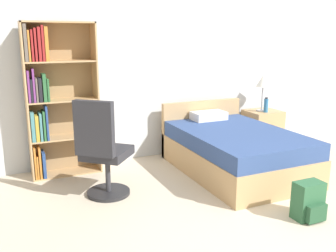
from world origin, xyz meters
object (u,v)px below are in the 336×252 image
(bed, at_px, (233,150))
(nightstand, at_px, (262,129))
(water_bottle, at_px, (266,105))
(backpack_green, at_px, (309,202))
(office_chair, at_px, (103,152))
(table_lamp, at_px, (263,83))
(bookshelf, at_px, (52,98))

(bed, bearing_deg, nightstand, 35.65)
(water_bottle, relative_size, backpack_green, 0.62)
(office_chair, bearing_deg, bed, 4.72)
(office_chair, height_order, nightstand, office_chair)
(nightstand, distance_m, table_lamp, 0.77)
(bed, bearing_deg, office_chair, -175.28)
(bookshelf, relative_size, office_chair, 1.71)
(bed, bearing_deg, water_bottle, 32.46)
(office_chair, relative_size, water_bottle, 4.77)
(backpack_green, bearing_deg, bed, 86.52)
(table_lamp, bearing_deg, bookshelf, 178.89)
(nightstand, relative_size, water_bottle, 2.51)
(water_bottle, bearing_deg, backpack_green, -117.85)
(table_lamp, height_order, backpack_green, table_lamp)
(table_lamp, height_order, water_bottle, table_lamp)
(nightstand, bearing_deg, backpack_green, -117.56)
(office_chair, distance_m, backpack_green, 2.22)
(bookshelf, relative_size, bed, 1.00)
(bed, height_order, nightstand, bed)
(bed, xyz_separation_m, water_bottle, (1.05, 0.67, 0.42))
(bed, relative_size, nightstand, 3.27)
(bookshelf, distance_m, backpack_green, 3.26)
(nightstand, bearing_deg, bookshelf, 179.18)
(bed, relative_size, table_lamp, 3.35)
(bookshelf, height_order, nightstand, bookshelf)
(bed, distance_m, water_bottle, 1.31)
(nightstand, bearing_deg, water_bottle, -112.02)
(water_bottle, bearing_deg, bed, -147.54)
(office_chair, bearing_deg, backpack_green, -37.41)
(nightstand, bearing_deg, bed, -144.35)
(nightstand, distance_m, backpack_green, 2.56)
(bed, bearing_deg, backpack_green, -93.48)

